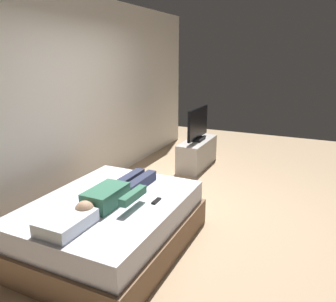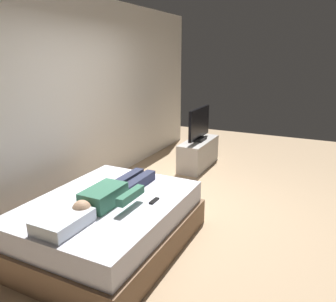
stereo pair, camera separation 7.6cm
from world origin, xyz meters
name	(u,v)px [view 1 (the left image)]	position (x,y,z in m)	size (l,w,h in m)	color
ground_plane	(194,218)	(0.00, 0.00, 0.00)	(10.00, 10.00, 0.00)	tan
back_wall	(90,96)	(0.40, 1.83, 1.40)	(6.40, 0.10, 2.80)	silver
bed	(110,224)	(-0.97, 0.58, 0.26)	(1.90, 1.47, 0.54)	brown
pillow	(66,222)	(-1.61, 0.58, 0.60)	(0.48, 0.34, 0.12)	white
person	(115,193)	(-0.95, 0.53, 0.62)	(1.26, 0.46, 0.18)	#387056
remote	(156,201)	(-0.79, 0.12, 0.55)	(0.15, 0.04, 0.02)	black
tv_stand	(197,153)	(1.90, 0.66, 0.25)	(1.10, 0.40, 0.50)	#B7B2AD
tv	(198,125)	(1.90, 0.66, 0.78)	(0.88, 0.20, 0.59)	black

